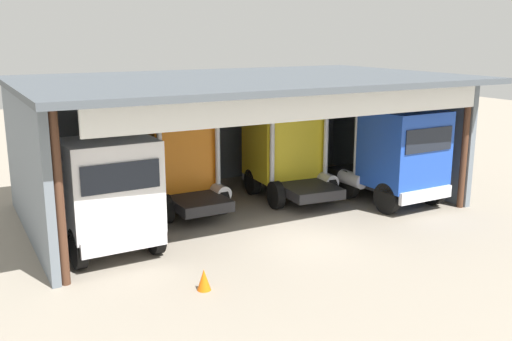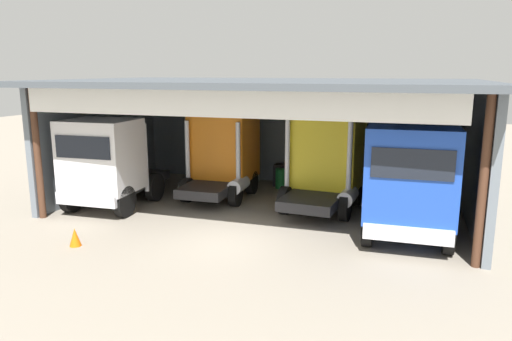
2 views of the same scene
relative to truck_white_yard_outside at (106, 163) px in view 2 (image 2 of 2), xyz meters
The scene contains 9 objects.
ground_plane 6.17m from the truck_white_yard_outside, 18.33° to the right, with size 80.00×80.00×0.00m, color gray.
workshop_shed 6.62m from the truck_white_yard_outside, 29.00° to the left, with size 15.54×9.87×4.91m.
truck_white_yard_outside is the anchor object (origin of this frame).
truck_orange_left_bay 4.75m from the truck_white_yard_outside, 42.92° to the left, with size 2.61×4.39×3.55m.
truck_yellow_right_bay 8.38m from the truck_white_yard_outside, 19.86° to the left, with size 2.82×4.74×3.68m.
truck_blue_center_left_bay 10.97m from the truck_white_yard_outside, ahead, with size 2.81×4.80×3.70m.
oil_drum 7.75m from the truck_white_yard_outside, 44.09° to the left, with size 0.58×0.58×0.90m, color #197233.
tool_cart 8.06m from the truck_white_yard_outside, 46.64° to the left, with size 0.90×0.60×1.00m, color black.
traffic_cone 4.30m from the truck_white_yard_outside, 69.46° to the right, with size 0.36×0.36×0.56m, color orange.
Camera 2 is at (5.32, -13.36, 5.23)m, focal length 33.64 mm.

